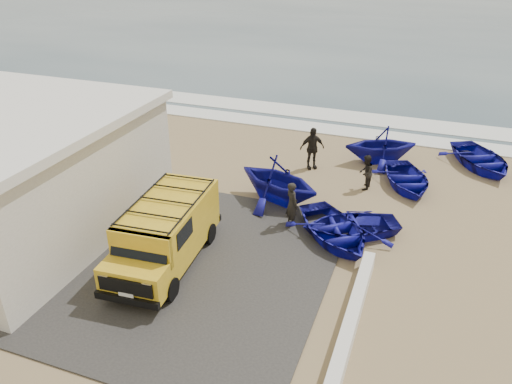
% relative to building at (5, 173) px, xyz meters
% --- Properties ---
extents(ground, '(160.00, 160.00, 0.00)m').
position_rel_building_xyz_m(ground, '(7.50, 2.00, -2.16)').
color(ground, '#957D56').
extents(slab, '(12.00, 10.00, 0.05)m').
position_rel_building_xyz_m(slab, '(5.50, -0.00, -2.14)').
color(slab, '#393634').
rests_on(slab, ground).
extents(ocean, '(180.00, 88.00, 0.01)m').
position_rel_building_xyz_m(ocean, '(7.50, 58.00, -2.16)').
color(ocean, '#385166').
rests_on(ocean, ground).
extents(surf_line, '(180.00, 1.60, 0.06)m').
position_rel_building_xyz_m(surf_line, '(7.50, 14.00, -2.13)').
color(surf_line, white).
rests_on(surf_line, ground).
extents(surf_wash, '(180.00, 2.20, 0.04)m').
position_rel_building_xyz_m(surf_wash, '(7.50, 16.50, -2.14)').
color(surf_wash, white).
rests_on(surf_wash, ground).
extents(building, '(8.40, 9.40, 4.30)m').
position_rel_building_xyz_m(building, '(0.00, 0.00, 0.00)').
color(building, silver).
rests_on(building, ground).
extents(parapet, '(0.35, 6.00, 0.55)m').
position_rel_building_xyz_m(parapet, '(12.50, -1.00, -1.89)').
color(parapet, silver).
rests_on(parapet, ground).
extents(van, '(2.34, 5.16, 2.16)m').
position_rel_building_xyz_m(van, '(6.27, 0.01, -1.00)').
color(van, gold).
rests_on(van, ground).
extents(boat_near_left, '(4.47, 4.61, 0.78)m').
position_rel_building_xyz_m(boat_near_left, '(11.08, 3.17, -1.77)').
color(boat_near_left, '#131396').
rests_on(boat_near_left, ground).
extents(boat_near_right, '(4.21, 3.78, 0.72)m').
position_rel_building_xyz_m(boat_near_right, '(11.55, 3.74, -1.80)').
color(boat_near_right, '#131396').
rests_on(boat_near_right, ground).
extents(boat_mid_left, '(4.50, 4.20, 1.92)m').
position_rel_building_xyz_m(boat_mid_left, '(8.36, 5.20, -1.20)').
color(boat_mid_left, '#131396').
rests_on(boat_mid_left, ground).
extents(boat_mid_right, '(3.62, 4.20, 0.73)m').
position_rel_building_xyz_m(boat_mid_right, '(13.07, 8.32, -1.80)').
color(boat_mid_right, '#131396').
rests_on(boat_mid_right, ground).
extents(boat_far_left, '(4.25, 4.04, 1.76)m').
position_rel_building_xyz_m(boat_far_left, '(11.63, 10.56, -1.28)').
color(boat_far_left, '#131396').
rests_on(boat_far_left, ground).
extents(boat_far_right, '(4.35, 4.82, 0.82)m').
position_rel_building_xyz_m(boat_far_right, '(16.07, 11.56, -1.75)').
color(boat_far_right, '#131396').
rests_on(boat_far_right, ground).
extents(fisherman_front, '(0.74, 0.74, 1.73)m').
position_rel_building_xyz_m(fisherman_front, '(9.40, 3.62, -1.30)').
color(fisherman_front, black).
rests_on(fisherman_front, ground).
extents(fisherman_middle, '(0.62, 0.77, 1.51)m').
position_rel_building_xyz_m(fisherman_middle, '(11.44, 7.52, -1.41)').
color(fisherman_middle, black).
rests_on(fisherman_middle, ground).
extents(fisherman_back, '(1.21, 1.04, 1.95)m').
position_rel_building_xyz_m(fisherman_back, '(8.80, 8.78, -1.19)').
color(fisherman_back, black).
rests_on(fisherman_back, ground).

